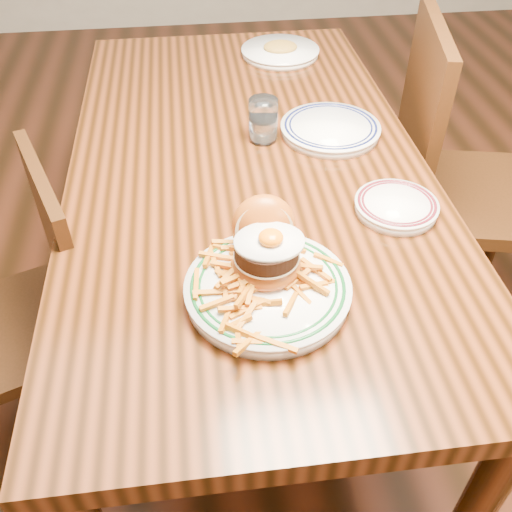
{
  "coord_description": "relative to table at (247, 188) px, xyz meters",
  "views": [
    {
      "loc": [
        -0.13,
        -1.18,
        1.5
      ],
      "look_at": [
        -0.03,
        -0.43,
        0.81
      ],
      "focal_mm": 40.0,
      "sensor_mm": 36.0,
      "label": 1
    }
  ],
  "objects": [
    {
      "name": "chair_right",
      "position": [
        0.63,
        0.15,
        -0.14
      ],
      "size": [
        0.55,
        0.55,
        0.98
      ],
      "rotation": [
        0.0,
        0.0,
        2.93
      ],
      "color": "#3A1C0C",
      "rests_on": "floor"
    },
    {
      "name": "main_plate",
      "position": [
        -0.02,
        -0.45,
        0.13
      ],
      "size": [
        0.3,
        0.31,
        0.15
      ],
      "rotation": [
        0.0,
        0.0,
        -0.07
      ],
      "color": "white",
      "rests_on": "table"
    },
    {
      "name": "side_plate",
      "position": [
        0.29,
        -0.25,
        0.1
      ],
      "size": [
        0.18,
        0.18,
        0.03
      ],
      "rotation": [
        0.0,
        0.0,
        0.34
      ],
      "color": "white",
      "rests_on": "table"
    },
    {
      "name": "table",
      "position": [
        0.0,
        0.0,
        0.0
      ],
      "size": [
        0.85,
        1.6,
        0.75
      ],
      "color": "black",
      "rests_on": "floor"
    },
    {
      "name": "floor",
      "position": [
        0.0,
        0.0,
        -0.66
      ],
      "size": [
        6.0,
        6.0,
        0.0
      ],
      "primitive_type": "plane",
      "color": "black",
      "rests_on": "ground"
    },
    {
      "name": "water_glass",
      "position": [
        0.05,
        0.08,
        0.14
      ],
      "size": [
        0.07,
        0.07,
        0.11
      ],
      "color": "white",
      "rests_on": "table"
    },
    {
      "name": "rear_plate",
      "position": [
        0.22,
        0.09,
        0.1
      ],
      "size": [
        0.26,
        0.26,
        0.03
      ],
      "rotation": [
        0.0,
        0.0,
        0.23
      ],
      "color": "white",
      "rests_on": "table"
    },
    {
      "name": "far_plate",
      "position": [
        0.18,
        0.59,
        0.1
      ],
      "size": [
        0.25,
        0.25,
        0.04
      ],
      "rotation": [
        0.0,
        0.0,
        -0.21
      ],
      "color": "white",
      "rests_on": "table"
    },
    {
      "name": "chair_left",
      "position": [
        -0.56,
        -0.15,
        -0.22
      ],
      "size": [
        0.5,
        0.5,
        0.83
      ],
      "rotation": [
        0.0,
        0.0,
        0.36
      ],
      "color": "#3A1C0C",
      "rests_on": "floor"
    }
  ]
}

